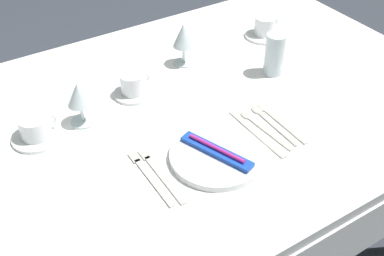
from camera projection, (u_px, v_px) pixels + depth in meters
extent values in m
cube|color=white|center=(175.00, 117.00, 1.42)|extent=(1.80, 1.10, 0.04)
cube|color=white|center=(103.00, 65.00, 1.85)|extent=(1.80, 0.01, 0.18)
cylinder|color=brown|center=(273.00, 74.00, 2.28)|extent=(0.07, 0.07, 0.70)
cylinder|color=white|center=(216.00, 156.00, 1.25)|extent=(0.25, 0.25, 0.02)
cube|color=blue|center=(217.00, 152.00, 1.24)|extent=(0.11, 0.21, 0.01)
cylinder|color=#CC268C|center=(217.00, 148.00, 1.23)|extent=(0.07, 0.16, 0.01)
cube|color=beige|center=(164.00, 179.00, 1.19)|extent=(0.02, 0.19, 0.00)
cube|color=beige|center=(145.00, 155.00, 1.26)|extent=(0.02, 0.04, 0.00)
cube|color=beige|center=(154.00, 182.00, 1.18)|extent=(0.02, 0.19, 0.00)
cube|color=beige|center=(135.00, 157.00, 1.25)|extent=(0.02, 0.04, 0.00)
cube|color=beige|center=(261.00, 137.00, 1.32)|extent=(0.02, 0.20, 0.00)
cube|color=beige|center=(237.00, 116.00, 1.39)|extent=(0.02, 0.06, 0.00)
cube|color=beige|center=(270.00, 133.00, 1.33)|extent=(0.02, 0.18, 0.00)
ellipsoid|color=beige|center=(246.00, 115.00, 1.39)|extent=(0.03, 0.04, 0.01)
cube|color=beige|center=(278.00, 128.00, 1.34)|extent=(0.02, 0.17, 0.00)
ellipsoid|color=beige|center=(257.00, 110.00, 1.41)|extent=(0.03, 0.04, 0.01)
cube|color=beige|center=(285.00, 126.00, 1.35)|extent=(0.02, 0.18, 0.00)
ellipsoid|color=beige|center=(263.00, 108.00, 1.42)|extent=(0.03, 0.04, 0.01)
cylinder|color=white|center=(133.00, 93.00, 1.47)|extent=(0.12, 0.12, 0.01)
cylinder|color=white|center=(132.00, 83.00, 1.45)|extent=(0.07, 0.07, 0.06)
torus|color=white|center=(143.00, 79.00, 1.46)|extent=(0.04, 0.01, 0.04)
cylinder|color=white|center=(264.00, 35.00, 1.76)|extent=(0.14, 0.14, 0.01)
cylinder|color=white|center=(265.00, 25.00, 1.74)|extent=(0.08, 0.08, 0.07)
torus|color=white|center=(273.00, 22.00, 1.75)|extent=(0.05, 0.01, 0.05)
cylinder|color=white|center=(37.00, 137.00, 1.31)|extent=(0.14, 0.14, 0.01)
cylinder|color=white|center=(35.00, 127.00, 1.29)|extent=(0.08, 0.08, 0.06)
torus|color=white|center=(50.00, 121.00, 1.31)|extent=(0.04, 0.01, 0.04)
cylinder|color=silver|center=(83.00, 121.00, 1.37)|extent=(0.07, 0.07, 0.01)
cylinder|color=silver|center=(82.00, 112.00, 1.35)|extent=(0.01, 0.01, 0.06)
cone|color=silver|center=(78.00, 94.00, 1.31)|extent=(0.07, 0.07, 0.07)
cylinder|color=silver|center=(184.00, 63.00, 1.62)|extent=(0.07, 0.07, 0.01)
cylinder|color=silver|center=(184.00, 54.00, 1.60)|extent=(0.01, 0.01, 0.06)
cone|color=silver|center=(183.00, 35.00, 1.55)|extent=(0.07, 0.07, 0.08)
cylinder|color=silver|center=(275.00, 54.00, 1.53)|extent=(0.06, 0.06, 0.14)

